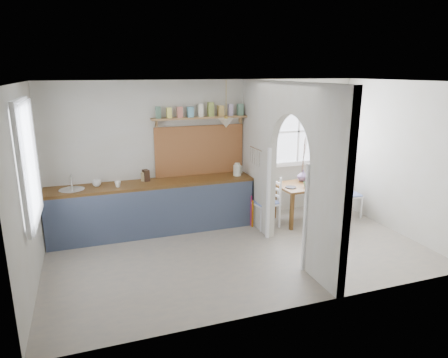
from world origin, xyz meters
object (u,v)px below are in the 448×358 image
object	(u,v)px
chair_left	(265,202)
vase	(303,176)
dining_table	(306,202)
chair_right	(349,194)
kettle	(237,169)

from	to	relation	value
chair_left	vase	size ratio (longest dim) A/B	4.26
dining_table	chair_right	size ratio (longest dim) A/B	1.27
chair_right	vase	distance (m)	0.98
dining_table	chair_left	world-z (taller)	chair_left
chair_left	kettle	distance (m)	0.77
dining_table	vase	distance (m)	0.52
kettle	vase	size ratio (longest dim) A/B	1.05
kettle	vase	bearing A→B (deg)	-16.51
dining_table	chair_right	distance (m)	0.89
chair_right	kettle	size ratio (longest dim) A/B	3.86
dining_table	kettle	world-z (taller)	kettle
chair_left	vase	distance (m)	0.99
vase	kettle	bearing A→B (deg)	174.61
dining_table	chair_left	distance (m)	0.88
kettle	chair_left	bearing A→B (deg)	-53.75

